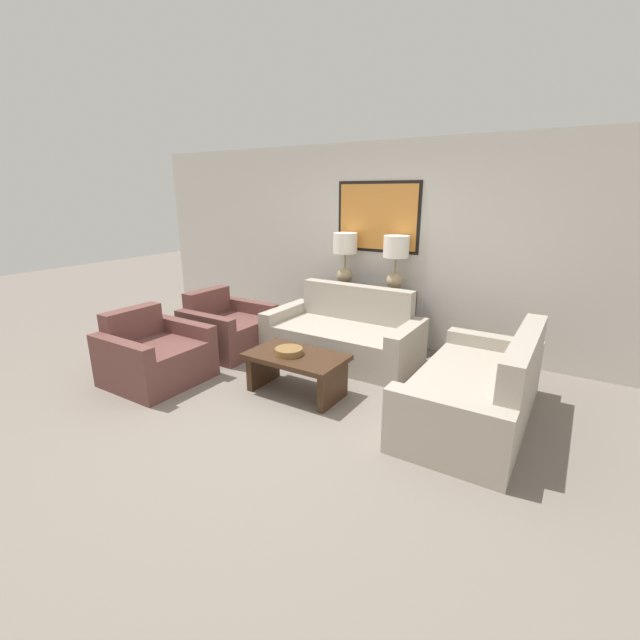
{
  "coord_description": "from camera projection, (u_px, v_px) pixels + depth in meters",
  "views": [
    {
      "loc": [
        2.44,
        -2.98,
        2.01
      ],
      "look_at": [
        0.02,
        0.88,
        0.65
      ],
      "focal_mm": 24.0,
      "sensor_mm": 36.0,
      "label": 1
    }
  ],
  "objects": [
    {
      "name": "armchair_near_camera",
      "position": [
        155.0,
        357.0,
        4.71
      ],
      "size": [
        0.92,
        0.96,
        0.78
      ],
      "color": "brown",
      "rests_on": "ground_plane"
    },
    {
      "name": "ground_plane",
      "position": [
        271.0,
        404.0,
        4.24
      ],
      "size": [
        20.0,
        20.0,
        0.0
      ],
      "primitive_type": "plane",
      "color": "slate"
    },
    {
      "name": "console_table",
      "position": [
        368.0,
        316.0,
        5.87
      ],
      "size": [
        1.24,
        0.36,
        0.77
      ],
      "color": "black",
      "rests_on": "ground_plane"
    },
    {
      "name": "table_lamp_right",
      "position": [
        396.0,
        257.0,
        5.44
      ],
      "size": [
        0.33,
        0.33,
        0.72
      ],
      "color": "tan",
      "rests_on": "console_table"
    },
    {
      "name": "back_wall",
      "position": [
        378.0,
        245.0,
        5.81
      ],
      "size": [
        7.9,
        0.12,
        2.65
      ],
      "color": "beige",
      "rests_on": "ground_plane"
    },
    {
      "name": "couch_by_back_wall",
      "position": [
        344.0,
        336.0,
        5.35
      ],
      "size": [
        1.88,
        0.95,
        0.88
      ],
      "color": "#ADA393",
      "rests_on": "ground_plane"
    },
    {
      "name": "couch_by_side",
      "position": [
        478.0,
        392.0,
        3.86
      ],
      "size": [
        0.95,
        1.88,
        0.88
      ],
      "color": "#ADA393",
      "rests_on": "ground_plane"
    },
    {
      "name": "coffee_table",
      "position": [
        296.0,
        366.0,
        4.39
      ],
      "size": [
        1.01,
        0.6,
        0.43
      ],
      "color": "#3D2616",
      "rests_on": "ground_plane"
    },
    {
      "name": "armchair_near_back_wall",
      "position": [
        227.0,
        330.0,
        5.63
      ],
      "size": [
        0.92,
        0.96,
        0.78
      ],
      "color": "brown",
      "rests_on": "ground_plane"
    },
    {
      "name": "table_lamp_left",
      "position": [
        345.0,
        253.0,
        5.82
      ],
      "size": [
        0.33,
        0.33,
        0.72
      ],
      "color": "tan",
      "rests_on": "console_table"
    },
    {
      "name": "decorative_bowl",
      "position": [
        289.0,
        351.0,
        4.35
      ],
      "size": [
        0.28,
        0.28,
        0.07
      ],
      "color": "olive",
      "rests_on": "coffee_table"
    }
  ]
}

